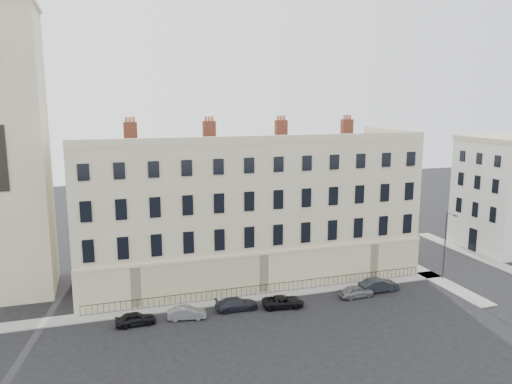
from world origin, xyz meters
TOP-DOWN VIEW (x-y plane):
  - ground at (0.00, 0.00)m, footprint 160.00×160.00m
  - terrace at (-5.97, 11.97)m, footprint 36.22×12.22m
  - adjacent_building at (29.00, 11.00)m, footprint 10.00×10.00m
  - pavement_terrace at (-10.00, 5.00)m, footprint 48.00×2.00m
  - pavement_east_return at (13.00, 8.00)m, footprint 2.00×24.00m
  - pavement_adjacent at (23.00, 10.00)m, footprint 2.00×20.00m
  - railings at (-6.00, 5.40)m, footprint 35.00×0.04m
  - car_a at (-18.90, 2.25)m, footprint 3.52×1.57m
  - car_b at (-14.46, 2.16)m, footprint 3.53×1.70m
  - car_c at (-9.74, 2.69)m, footprint 4.01×1.67m
  - car_d at (-5.41, 1.93)m, footprint 4.17×2.34m
  - car_e at (2.30, 2.02)m, footprint 3.55×1.54m
  - car_f at (5.20, 2.65)m, footprint 4.14×1.51m
  - streetlamp at (13.66, 3.45)m, footprint 0.18×1.63m

SIDE VIEW (x-z plane):
  - ground at x=0.00m, z-range 0.00..0.00m
  - pavement_terrace at x=-10.00m, z-range 0.00..0.12m
  - pavement_east_return at x=13.00m, z-range 0.00..0.12m
  - pavement_adjacent at x=23.00m, z-range 0.00..0.12m
  - car_d at x=-5.41m, z-range 0.00..1.10m
  - railings at x=-6.00m, z-range 0.07..1.03m
  - car_b at x=-14.46m, z-range 0.00..1.11m
  - car_c at x=-9.74m, z-range 0.00..1.16m
  - car_a at x=-18.90m, z-range 0.00..1.17m
  - car_e at x=2.30m, z-range 0.00..1.19m
  - car_f at x=5.20m, z-range 0.00..1.36m
  - streetlamp at x=13.66m, z-range 0.41..7.92m
  - adjacent_building at x=29.00m, z-range 0.00..14.00m
  - terrace at x=-5.97m, z-range -1.00..16.00m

